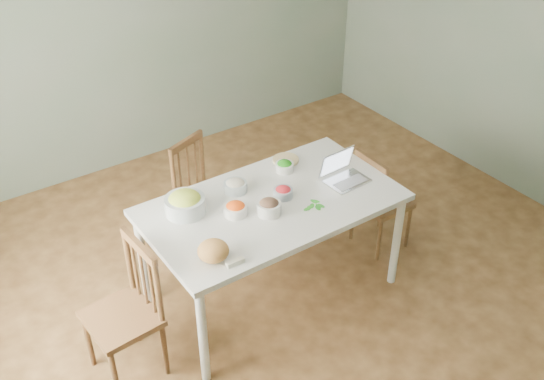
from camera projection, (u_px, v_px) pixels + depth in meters
floor at (300, 291)px, 4.81m from camera, size 5.00×5.00×0.00m
wall_back at (140, 26)px, 5.75m from camera, size 5.00×0.00×2.70m
dining_table at (272, 248)px, 4.58m from camera, size 1.77×0.99×0.83m
chair_far at (207, 196)px, 5.06m from camera, size 0.52×0.51×0.92m
chair_left at (121, 315)px, 3.92m from camera, size 0.44×0.46×0.98m
chair_right at (383, 199)px, 5.06m from camera, size 0.38×0.39×0.88m
bread_boule at (213, 251)px, 3.82m from camera, size 0.23×0.23×0.13m
butter_stick at (235, 262)px, 3.80m from camera, size 0.12×0.04×0.03m
bowl_squash at (185, 203)px, 4.21m from camera, size 0.32×0.32×0.16m
bowl_carrot at (236, 209)px, 4.21m from camera, size 0.17×0.17×0.09m
bowl_onion at (235, 186)px, 4.44m from camera, size 0.18×0.18×0.09m
bowl_mushroom at (269, 207)px, 4.21m from camera, size 0.18×0.18×0.11m
bowl_redpep at (283, 192)px, 4.38m from camera, size 0.17×0.17×0.08m
bowl_broccoli at (284, 166)px, 4.66m from camera, size 0.17×0.17×0.09m
flatbread at (286, 160)px, 4.79m from camera, size 0.24×0.24×0.02m
basil_bunch at (313, 206)px, 4.30m from camera, size 0.18×0.18×0.02m
laptop at (348, 170)px, 4.50m from camera, size 0.31×0.26×0.21m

